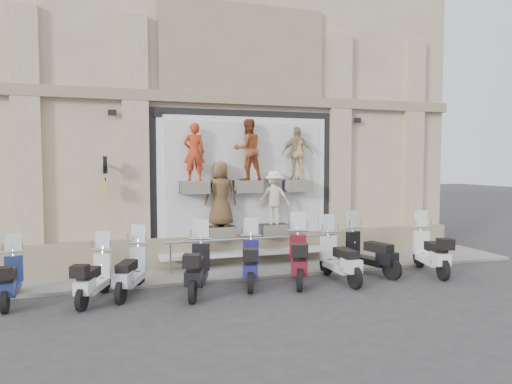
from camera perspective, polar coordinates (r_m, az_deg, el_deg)
ground at (r=11.09m, az=2.81°, el=-12.05°), size 90.00×90.00×0.00m
sidewalk at (r=13.01m, az=-0.41°, el=-9.51°), size 16.00×2.20×0.08m
building at (r=17.68m, az=-5.17°, el=13.39°), size 14.00×8.60×12.00m
shop_vitrine at (r=13.31m, az=-1.11°, el=1.04°), size 5.60×0.83×4.30m
guard_rail at (r=12.83m, az=-0.28°, el=-7.76°), size 5.06×0.10×0.93m
clock_sign_bracket at (r=12.50m, az=-18.33°, el=2.55°), size 0.10×0.80×1.02m
scooter_a at (r=11.11m, az=-28.42°, el=-8.65°), size 0.59×1.79×1.44m
scooter_b at (r=10.59m, az=-19.64°, el=-8.98°), size 1.07×1.85×1.45m
scooter_c at (r=10.85m, az=-15.40°, el=-8.38°), size 1.16×1.96×1.53m
scooter_d at (r=10.62m, az=-7.33°, el=-8.24°), size 1.19×2.10×1.64m
scooter_e at (r=11.27m, az=-0.66°, el=-7.65°), size 1.12×2.04×1.59m
scooter_f at (r=11.53m, az=5.35°, el=-7.08°), size 1.33×2.19×1.72m
scooter_g at (r=11.81m, az=10.43°, el=-7.04°), size 0.63×2.04×1.64m
scooter_h at (r=12.74m, az=14.06°, el=-6.26°), size 1.17×2.14×1.67m
scooter_i at (r=13.30m, az=21.01°, el=-6.01°), size 1.07×2.12×1.66m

